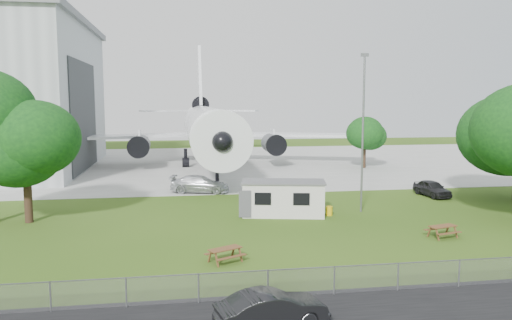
{
  "coord_description": "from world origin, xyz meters",
  "views": [
    {
      "loc": [
        -5.76,
        -30.05,
        8.58
      ],
      "look_at": [
        0.23,
        8.0,
        4.0
      ],
      "focal_mm": 35.0,
      "sensor_mm": 36.0,
      "label": 1
    }
  ],
  "objects": [
    {
      "name": "fence",
      "position": [
        0.0,
        -9.5,
        0.0
      ],
      "size": [
        58.0,
        0.04,
        1.3
      ],
      "primitive_type": "cube",
      "color": "gray",
      "rests_on": "ground"
    },
    {
      "name": "site_cabin",
      "position": [
        2.02,
        6.04,
        1.31
      ],
      "size": [
        6.96,
        3.91,
        2.62
      ],
      "color": "beige",
      "rests_on": "ground"
    },
    {
      "name": "concrete_apron",
      "position": [
        0.0,
        38.0,
        0.01
      ],
      "size": [
        120.0,
        46.0,
        0.03
      ],
      "primitive_type": "cube",
      "color": "#B7B7B2",
      "rests_on": "ground"
    },
    {
      "name": "tree_far_apron",
      "position": [
        17.75,
        30.52,
        4.28
      ],
      "size": [
        5.11,
        5.11,
        6.86
      ],
      "color": "#382619",
      "rests_on": "ground"
    },
    {
      "name": "picnic_east",
      "position": [
        10.66,
        -1.55,
        0.0
      ],
      "size": [
        2.12,
        1.91,
        0.76
      ],
      "primitive_type": null,
      "rotation": [
        0.0,
        0.0,
        0.26
      ],
      "color": "brown",
      "rests_on": "ground"
    },
    {
      "name": "car_ne_hatch",
      "position": [
        16.84,
        11.28,
        0.72
      ],
      "size": [
        2.08,
        4.36,
        1.44
      ],
      "primitive_type": "imported",
      "rotation": [
        0.0,
        0.0,
        0.09
      ],
      "color": "black",
      "rests_on": "ground"
    },
    {
      "name": "car_apron_van",
      "position": [
        -3.78,
        16.38,
        0.8
      ],
      "size": [
        5.88,
        3.49,
        1.6
      ],
      "primitive_type": "imported",
      "rotation": [
        0.0,
        0.0,
        1.33
      ],
      "color": "silver",
      "rests_on": "ground"
    },
    {
      "name": "airliner",
      "position": [
        -2.0,
        35.86,
        5.27
      ],
      "size": [
        46.36,
        47.73,
        17.69
      ],
      "color": "white",
      "rests_on": "ground"
    },
    {
      "name": "tree_west_small",
      "position": [
        -16.29,
        6.65,
        5.59
      ],
      "size": [
        6.43,
        6.43,
        8.82
      ],
      "color": "#382619",
      "rests_on": "ground"
    },
    {
      "name": "picnic_west",
      "position": [
        -3.37,
        -4.23,
        0.0
      ],
      "size": [
        2.29,
        2.16,
        0.76
      ],
      "primitive_type": null,
      "rotation": [
        0.0,
        0.0,
        0.48
      ],
      "color": "brown",
      "rests_on": "ground"
    },
    {
      "name": "ground",
      "position": [
        0.0,
        0.0,
        0.0
      ],
      "size": [
        160.0,
        160.0,
        0.0
      ],
      "primitive_type": "plane",
      "color": "#46651D"
    },
    {
      "name": "car_centre_sedan",
      "position": [
        -2.36,
        -12.29,
        0.71
      ],
      "size": [
        4.51,
        2.41,
        1.41
      ],
      "primitive_type": "imported",
      "rotation": [
        0.0,
        0.0,
        1.79
      ],
      "color": "black",
      "rests_on": "ground"
    },
    {
      "name": "lamp_mast",
      "position": [
        8.2,
        6.2,
        6.0
      ],
      "size": [
        0.16,
        0.16,
        12.0
      ],
      "primitive_type": "cylinder",
      "color": "slate",
      "rests_on": "ground"
    }
  ]
}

